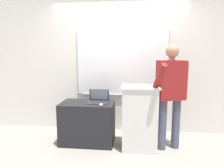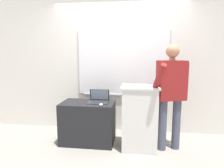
{
  "view_description": "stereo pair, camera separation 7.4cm",
  "coord_description": "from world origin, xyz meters",
  "px_view_note": "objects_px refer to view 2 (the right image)",
  "views": [
    {
      "loc": [
        0.3,
        -2.77,
        1.54
      ],
      "look_at": [
        -0.04,
        0.36,
        1.06
      ],
      "focal_mm": 32.0,
      "sensor_mm": 36.0,
      "label": 1
    },
    {
      "loc": [
        0.37,
        -2.77,
        1.54
      ],
      "look_at": [
        -0.04,
        0.36,
        1.06
      ],
      "focal_mm": 32.0,
      "sensor_mm": 36.0,
      "label": 2
    }
  ],
  "objects_px": {
    "lectern_podium": "(140,118)",
    "laptop": "(99,98)",
    "side_desk": "(88,122)",
    "wireless_keyboard": "(141,86)",
    "computer_mouse_by_laptop": "(101,105)",
    "person_presenter": "(171,90)",
    "computer_mouse_by_keyboard": "(157,86)"
  },
  "relations": [
    {
      "from": "computer_mouse_by_laptop",
      "to": "person_presenter",
      "type": "bearing_deg",
      "value": 4.89
    },
    {
      "from": "lectern_podium",
      "to": "computer_mouse_by_keyboard",
      "type": "distance_m",
      "value": 0.59
    },
    {
      "from": "side_desk",
      "to": "laptop",
      "type": "bearing_deg",
      "value": 21.78
    },
    {
      "from": "laptop",
      "to": "wireless_keyboard",
      "type": "height_order",
      "value": "wireless_keyboard"
    },
    {
      "from": "side_desk",
      "to": "computer_mouse_by_keyboard",
      "type": "height_order",
      "value": "computer_mouse_by_keyboard"
    },
    {
      "from": "person_presenter",
      "to": "wireless_keyboard",
      "type": "bearing_deg",
      "value": 175.74
    },
    {
      "from": "side_desk",
      "to": "person_presenter",
      "type": "relative_size",
      "value": 0.54
    },
    {
      "from": "lectern_podium",
      "to": "side_desk",
      "type": "xyz_separation_m",
      "value": [
        -0.89,
        0.15,
        -0.17
      ]
    },
    {
      "from": "person_presenter",
      "to": "laptop",
      "type": "distance_m",
      "value": 1.21
    },
    {
      "from": "side_desk",
      "to": "wireless_keyboard",
      "type": "xyz_separation_m",
      "value": [
        0.89,
        -0.2,
        0.69
      ]
    },
    {
      "from": "person_presenter",
      "to": "laptop",
      "type": "height_order",
      "value": "person_presenter"
    },
    {
      "from": "lectern_podium",
      "to": "computer_mouse_by_keyboard",
      "type": "relative_size",
      "value": 10.39
    },
    {
      "from": "laptop",
      "to": "wireless_keyboard",
      "type": "bearing_deg",
      "value": -20.99
    },
    {
      "from": "side_desk",
      "to": "computer_mouse_by_keyboard",
      "type": "distance_m",
      "value": 1.34
    },
    {
      "from": "lectern_podium",
      "to": "person_presenter",
      "type": "bearing_deg",
      "value": 7.06
    },
    {
      "from": "lectern_podium",
      "to": "laptop",
      "type": "xyz_separation_m",
      "value": [
        -0.71,
        0.22,
        0.25
      ]
    },
    {
      "from": "person_presenter",
      "to": "computer_mouse_by_laptop",
      "type": "distance_m",
      "value": 1.13
    },
    {
      "from": "laptop",
      "to": "computer_mouse_by_laptop",
      "type": "distance_m",
      "value": 0.27
    },
    {
      "from": "computer_mouse_by_laptop",
      "to": "lectern_podium",
      "type": "bearing_deg",
      "value": 3.21
    },
    {
      "from": "person_presenter",
      "to": "computer_mouse_by_laptop",
      "type": "height_order",
      "value": "person_presenter"
    },
    {
      "from": "lectern_podium",
      "to": "wireless_keyboard",
      "type": "height_order",
      "value": "wireless_keyboard"
    },
    {
      "from": "wireless_keyboard",
      "to": "computer_mouse_by_laptop",
      "type": "relative_size",
      "value": 4.34
    },
    {
      "from": "lectern_podium",
      "to": "side_desk",
      "type": "distance_m",
      "value": 0.91
    },
    {
      "from": "lectern_podium",
      "to": "wireless_keyboard",
      "type": "xyz_separation_m",
      "value": [
        0.0,
        -0.05,
        0.53
      ]
    },
    {
      "from": "side_desk",
      "to": "laptop",
      "type": "relative_size",
      "value": 2.59
    },
    {
      "from": "lectern_podium",
      "to": "computer_mouse_by_keyboard",
      "type": "xyz_separation_m",
      "value": [
        0.24,
        -0.04,
        0.53
      ]
    },
    {
      "from": "wireless_keyboard",
      "to": "person_presenter",
      "type": "bearing_deg",
      "value": 13.39
    },
    {
      "from": "side_desk",
      "to": "person_presenter",
      "type": "distance_m",
      "value": 1.5
    },
    {
      "from": "laptop",
      "to": "computer_mouse_by_laptop",
      "type": "xyz_separation_m",
      "value": [
        0.08,
        -0.25,
        -0.04
      ]
    },
    {
      "from": "side_desk",
      "to": "computer_mouse_by_laptop",
      "type": "relative_size",
      "value": 9.02
    },
    {
      "from": "side_desk",
      "to": "computer_mouse_by_laptop",
      "type": "height_order",
      "value": "computer_mouse_by_laptop"
    },
    {
      "from": "person_presenter",
      "to": "wireless_keyboard",
      "type": "distance_m",
      "value": 0.49
    }
  ]
}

